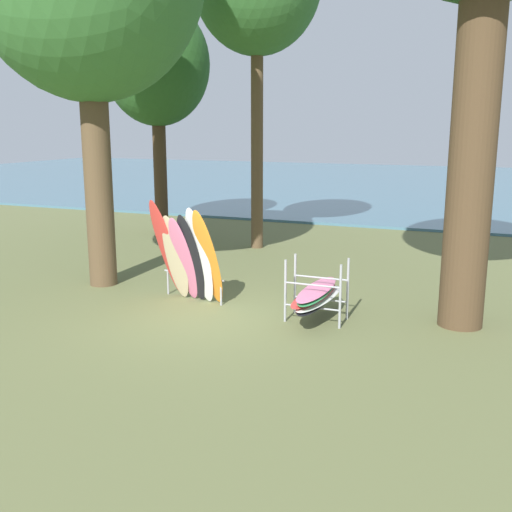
{
  "coord_description": "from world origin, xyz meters",
  "views": [
    {
      "loc": [
        5.22,
        -10.41,
        3.8
      ],
      "look_at": [
        0.57,
        1.07,
        1.1
      ],
      "focal_mm": 42.22,
      "sensor_mm": 36.0,
      "label": 1
    }
  ],
  "objects": [
    {
      "name": "board_storage_rack",
      "position": [
        2.03,
        0.63,
        0.52
      ],
      "size": [
        1.15,
        2.13,
        1.25
      ],
      "color": "#9EA0A5",
      "rests_on": "ground"
    },
    {
      "name": "ground_plane",
      "position": [
        0.0,
        0.0,
        0.0
      ],
      "size": [
        80.0,
        80.0,
        0.0
      ],
      "primitive_type": "plane",
      "color": "#60663D"
    },
    {
      "name": "leaning_board_pile",
      "position": [
        -0.9,
        0.76,
        1.03
      ],
      "size": [
        1.81,
        1.1,
        2.27
      ],
      "color": "red",
      "rests_on": "ground"
    },
    {
      "name": "lake_water",
      "position": [
        0.0,
        29.94,
        0.05
      ],
      "size": [
        80.0,
        36.0,
        0.1
      ],
      "primitive_type": "cube",
      "color": "#477084",
      "rests_on": "ground"
    },
    {
      "name": "tree_mid_behind",
      "position": [
        -6.04,
        8.3,
        5.79
      ],
      "size": [
        3.66,
        3.66,
        7.96
      ],
      "color": "#42301E",
      "rests_on": "ground"
    }
  ]
}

